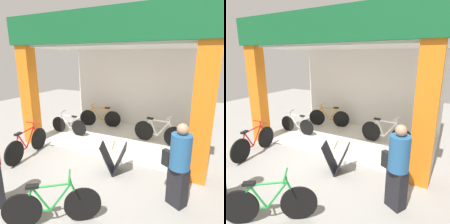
# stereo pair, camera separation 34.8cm
# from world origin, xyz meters

# --- Properties ---
(ground_plane) EXTENTS (19.16, 19.16, 0.00)m
(ground_plane) POSITION_xyz_m (0.00, 0.00, 0.00)
(ground_plane) COLOR gray
(ground_plane) RESTS_ON ground
(shop_facade) EXTENTS (5.78, 3.50, 3.90)m
(shop_facade) POSITION_xyz_m (0.00, 1.62, 2.08)
(shop_facade) COLOR beige
(shop_facade) RESTS_ON ground
(bicycle_inside_0) EXTENTS (1.74, 0.48, 0.96)m
(bicycle_inside_0) POSITION_xyz_m (1.27, 1.67, 0.38)
(bicycle_inside_0) COLOR black
(bicycle_inside_0) RESTS_ON ground
(bicycle_inside_1) EXTENTS (1.66, 0.55, 0.94)m
(bicycle_inside_1) POSITION_xyz_m (-1.30, 2.37, 0.38)
(bicycle_inside_1) COLOR black
(bicycle_inside_1) RESTS_ON ground
(bicycle_inside_2) EXTENTS (1.52, 0.42, 0.84)m
(bicycle_inside_2) POSITION_xyz_m (-1.93, 1.09, 0.33)
(bicycle_inside_2) COLOR black
(bicycle_inside_2) RESTS_ON ground
(bicycle_parked_0) EXTENTS (0.47, 1.70, 0.94)m
(bicycle_parked_0) POSITION_xyz_m (-1.88, -0.87, 0.38)
(bicycle_parked_0) COLOR black
(bicycle_parked_0) RESTS_ON ground
(bicycle_parked_1) EXTENTS (1.36, 0.98, 0.90)m
(bicycle_parked_1) POSITION_xyz_m (0.48, -2.48, 0.36)
(bicycle_parked_1) COLOR black
(bicycle_parked_1) RESTS_ON ground
(sandwich_board_sign) EXTENTS (0.76, 0.65, 0.76)m
(sandwich_board_sign) POSITION_xyz_m (0.70, -0.55, 0.38)
(sandwich_board_sign) COLOR black
(sandwich_board_sign) RESTS_ON ground
(pedestrian_1) EXTENTS (0.62, 0.51, 1.66)m
(pedestrian_1) POSITION_xyz_m (2.29, -1.05, 0.87)
(pedestrian_1) COLOR black
(pedestrian_1) RESTS_ON ground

